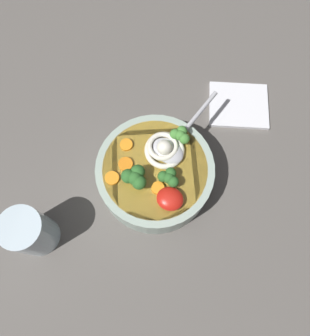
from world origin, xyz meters
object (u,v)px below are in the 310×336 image
(noodle_pile, at_px, (164,149))
(folded_napkin, at_px, (238,105))
(soup_spoon, at_px, (173,145))
(soup_bowl, at_px, (155,174))
(drinking_glass, at_px, (31,232))

(noodle_pile, relative_size, folded_napkin, 0.64)
(soup_spoon, distance_m, folded_napkin, 0.20)
(soup_bowl, relative_size, folded_napkin, 1.72)
(noodle_pile, height_order, folded_napkin, noodle_pile)
(soup_spoon, distance_m, drinking_glass, 0.29)
(soup_bowl, distance_m, drinking_glass, 0.24)
(noodle_pile, height_order, soup_spoon, noodle_pile)
(soup_bowl, relative_size, soup_spoon, 1.22)
(soup_spoon, height_order, folded_napkin, soup_spoon)
(soup_bowl, bearing_deg, noodle_pile, -96.62)
(noodle_pile, relative_size, soup_spoon, 0.45)
(soup_bowl, bearing_deg, soup_spoon, -108.58)
(soup_spoon, relative_size, drinking_glass, 1.62)
(soup_spoon, bearing_deg, noodle_pile, 153.54)
(soup_spoon, relative_size, folded_napkin, 1.42)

